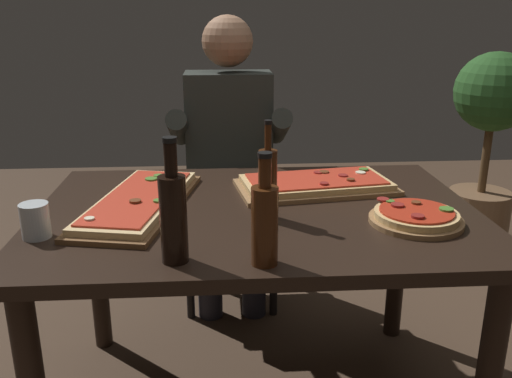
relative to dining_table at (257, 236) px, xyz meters
The scene contains 11 objects.
dining_table is the anchor object (origin of this frame).
pizza_rectangular_front 0.31m from the dining_table, 39.83° to the left, with size 0.58×0.36×0.05m.
pizza_rectangular_left 0.40m from the dining_table, behind, with size 0.38×0.67×0.05m.
pizza_round_far 0.50m from the dining_table, 18.82° to the right, with size 0.28×0.28×0.05m.
wine_bottle_dark 0.23m from the dining_table, 73.20° to the right, with size 0.06×0.06×0.30m.
oil_bottle_amber 0.49m from the dining_table, 122.27° to the right, with size 0.07×0.07×0.32m.
vinegar_bottle_green 0.45m from the dining_table, 91.44° to the right, with size 0.07×0.07×0.29m.
tumbler_near_camera 0.67m from the dining_table, 163.29° to the right, with size 0.08×0.08×0.10m.
diner_chair 0.87m from the dining_table, 94.81° to the left, with size 0.44×0.44×0.87m.
seated_diner 0.75m from the dining_table, 95.59° to the left, with size 0.53×0.41×1.33m.
potted_plant_corner 1.79m from the dining_table, 41.13° to the left, with size 0.42×0.42×1.15m.
Camera 1 is at (-0.12, -1.64, 1.34)m, focal length 38.28 mm.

